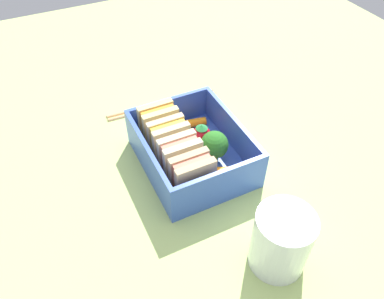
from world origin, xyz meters
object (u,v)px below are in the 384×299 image
Objects in this scene: carrot_stick_left at (229,172)px; sandwich_left at (192,176)px; sandwich_center at (169,140)px; carrot_stick_far_left at (194,123)px; sandwich_center_left at (180,157)px; sandwich_center_right at (159,124)px; drinking_glass at (281,241)px; chopstick_pair at (162,103)px; strawberry_far_left at (202,135)px; broccoli_floret at (214,145)px.

sandwich_left is at bearing 91.82° from carrot_stick_left.
carrot_stick_far_left is (4.08, -5.95, -2.27)cm from sandwich_center.
sandwich_center_left is 1.00× the size of sandwich_center_right.
sandwich_left is 1.61× the size of carrot_stick_far_left.
sandwich_center_left is at bearing 15.85° from drinking_glass.
chopstick_pair is at bearing -13.98° from sandwich_center_left.
strawberry_far_left is at bearing 168.68° from carrot_stick_far_left.
strawberry_far_left is at bearing -1.52° from drinking_glass.
sandwich_center_right is at bearing 35.19° from broccoli_floret.
sandwich_center_right is at bearing 93.58° from carrot_stick_far_left.
sandwich_center_right is 1.20× the size of broccoli_floret.
sandwich_left is at bearing 125.97° from broccoli_floret.
drinking_glass is (-24.09, 1.33, 2.17)cm from carrot_stick_far_left.
drinking_glass reaches higher than sandwich_center_left.
carrot_stick_left is 1.14× the size of strawberry_far_left.
chopstick_pair is at bearing -17.86° from sandwich_center.
broccoli_floret reaches higher than carrot_stick_far_left.
sandwich_center is 20.53cm from drinking_glass.
sandwich_center is at bearing 13.02° from drinking_glass.
drinking_glass reaches higher than sandwich_center_right.
sandwich_left is 1.00× the size of sandwich_center_right.
broccoli_floret reaches higher than carrot_stick_left.
chopstick_pair is at bearing -24.53° from sandwich_center_right.
sandwich_center_left is 6.94cm from carrot_stick_left.
sandwich_center_right is at bearing 11.03° from drinking_glass.
drinking_glass reaches higher than chopstick_pair.
sandwich_center_left is 6.56cm from strawberry_far_left.
chopstick_pair is at bearing 4.98° from strawberry_far_left.
strawberry_far_left reaches higher than carrot_stick_left.
strawberry_far_left is 0.98× the size of carrot_stick_far_left.
sandwich_left is 1.20× the size of broccoli_floret.
sandwich_center is 3.71cm from sandwich_center_right.
carrot_stick_far_left is (7.74, -0.76, -2.18)cm from broccoli_floret.
sandwich_left is 13.15cm from carrot_stick_far_left.
sandwich_left is 7.42cm from sandwich_center.
sandwich_left is 6.42cm from broccoli_floret.
carrot_stick_far_left is (11.33, -0.39, -0.11)cm from carrot_stick_left.
chopstick_pair is (12.63, -4.07, -3.76)cm from sandwich_center.
sandwich_center_left is 5.19cm from broccoli_floret.
carrot_stick_left is at bearing -4.22° from drinking_glass.
sandwich_left is 5.97cm from carrot_stick_left.
carrot_stick_left is (-7.25, -5.57, -2.16)cm from sandwich_center.
carrot_stick_far_left is at bearing -27.36° from sandwich_left.
carrot_stick_left is at bearing -175.70° from chopstick_pair.
sandwich_center reaches higher than strawberry_far_left.
sandwich_center_right is (7.42, 0.00, 0.00)cm from sandwich_center_left.
carrot_stick_far_left is at bearing -11.32° from strawberry_far_left.
broccoli_floret is 8.08cm from carrot_stick_far_left.
carrot_stick_left is 0.21× the size of chopstick_pair.
carrot_stick_far_left is (7.80, -5.95, -2.27)cm from sandwich_center_left.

